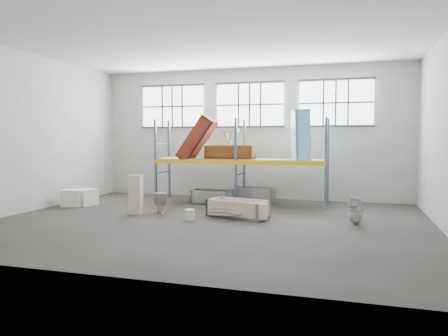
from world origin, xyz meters
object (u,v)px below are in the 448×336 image
at_px(blue_tub_upright, 301,136).
at_px(rust_tub_flat, 230,152).
at_px(bucket, 190,215).
at_px(bathtub_beige, 238,208).
at_px(toilet_beige, 160,202).
at_px(toilet_white, 356,210).
at_px(steel_tub_left, 212,197).
at_px(cistern_tall, 136,195).
at_px(steel_tub_right, 254,195).
at_px(carton_near, 73,198).

bearing_deg(blue_tub_upright, rust_tub_flat, 178.05).
distance_m(blue_tub_upright, bucket, 4.93).
height_order(bathtub_beige, toilet_beige, toilet_beige).
relative_size(toilet_white, blue_tub_upright, 0.44).
height_order(rust_tub_flat, bucket, rust_tub_flat).
relative_size(blue_tub_upright, bucket, 5.52).
bearing_deg(steel_tub_left, rust_tub_flat, 41.99).
bearing_deg(bucket, cistern_tall, 165.54).
distance_m(steel_tub_left, blue_tub_upright, 3.74).
bearing_deg(cistern_tall, toilet_white, -0.56).
bearing_deg(steel_tub_left, cistern_tall, -121.70).
xyz_separation_m(bathtub_beige, bucket, (-1.16, -0.93, -0.10)).
bearing_deg(blue_tub_upright, toilet_beige, -147.01).
bearing_deg(toilet_beige, cistern_tall, 7.38).
bearing_deg(steel_tub_right, cistern_tall, -130.05).
xyz_separation_m(bathtub_beige, cistern_tall, (-3.11, -0.42, 0.35)).
xyz_separation_m(bathtub_beige, steel_tub_left, (-1.52, 2.16, -0.01)).
distance_m(toilet_white, steel_tub_left, 5.37).
relative_size(toilet_beige, steel_tub_right, 0.46).
distance_m(cistern_tall, blue_tub_upright, 5.79).
bearing_deg(toilet_beige, rust_tub_flat, -143.65).
bearing_deg(steel_tub_left, blue_tub_upright, 7.62).
height_order(rust_tub_flat, blue_tub_upright, blue_tub_upright).
bearing_deg(carton_near, toilet_beige, -6.54).
bearing_deg(cistern_tall, blue_tub_upright, 29.78).
height_order(cistern_tall, bucket, cistern_tall).
distance_m(steel_tub_left, rust_tub_flat, 1.73).
bearing_deg(steel_tub_right, carton_near, -154.75).
relative_size(bathtub_beige, rust_tub_flat, 1.02).
relative_size(toilet_white, carton_near, 1.18).
bearing_deg(carton_near, toilet_white, -3.13).
height_order(toilet_white, carton_near, toilet_white).
xyz_separation_m(toilet_white, blue_tub_upright, (-1.81, 2.71, 2.00)).
height_order(bathtub_beige, blue_tub_upright, blue_tub_upright).
bearing_deg(rust_tub_flat, blue_tub_upright, -1.95).
height_order(cistern_tall, steel_tub_left, cistern_tall).
bearing_deg(bucket, bathtub_beige, 38.55).
height_order(steel_tub_right, blue_tub_upright, blue_tub_upright).
bearing_deg(toilet_white, blue_tub_upright, -151.64).
xyz_separation_m(toilet_white, steel_tub_right, (-3.51, 3.21, -0.12)).
bearing_deg(toilet_beige, toilet_white, 154.61).
relative_size(cistern_tall, blue_tub_upright, 0.68).
bearing_deg(blue_tub_upright, cistern_tall, -147.19).
xyz_separation_m(cistern_tall, bucket, (1.95, -0.50, -0.44)).
relative_size(toilet_beige, blue_tub_upright, 0.38).
distance_m(toilet_beige, steel_tub_right, 3.86).
bearing_deg(steel_tub_right, bathtub_beige, -86.64).
bearing_deg(cistern_tall, bucket, -17.49).
bearing_deg(bathtub_beige, toilet_white, 13.59).
distance_m(steel_tub_right, rust_tub_flat, 1.80).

